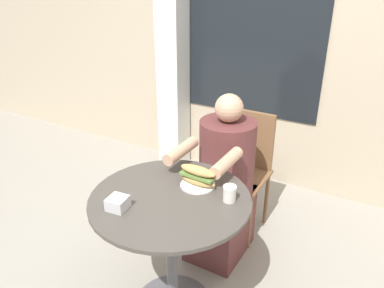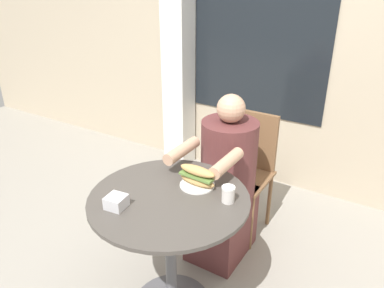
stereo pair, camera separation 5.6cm
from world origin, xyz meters
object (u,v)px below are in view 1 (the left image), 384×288
diner_chair (244,161)px  sandwich_on_plate (198,177)px  drink_cup (230,194)px  seated_diner (223,189)px  cafe_table (171,228)px

diner_chair → sandwich_on_plate: (0.04, -0.78, 0.27)m
sandwich_on_plate → drink_cup: sandwich_on_plate is taller
seated_diner → sandwich_on_plate: (0.04, -0.43, 0.32)m
diner_chair → seated_diner: size_ratio=0.79×
seated_diner → sandwich_on_plate: size_ratio=5.29×
diner_chair → seated_diner: bearing=90.4°
cafe_table → sandwich_on_plate: (0.07, 0.16, 0.24)m
cafe_table → sandwich_on_plate: sandwich_on_plate is taller
diner_chair → seated_diner: seated_diner is taller
seated_diner → sandwich_on_plate: bearing=96.6°
diner_chair → sandwich_on_plate: size_ratio=4.17×
seated_diner → sandwich_on_plate: 0.53m
cafe_table → seated_diner: 0.60m
diner_chair → drink_cup: 0.90m
cafe_table → sandwich_on_plate: size_ratio=3.86×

